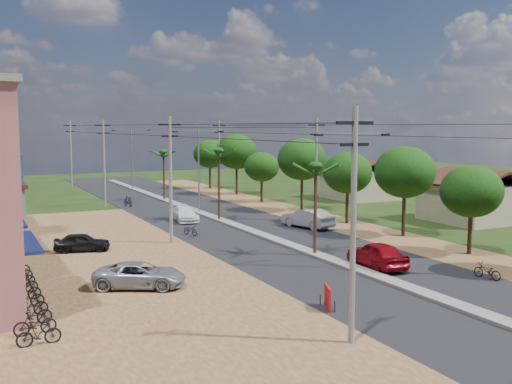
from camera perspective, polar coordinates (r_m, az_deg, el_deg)
ground at (r=35.62m, az=9.02°, el=-7.24°), size 160.00×160.00×0.00m
road at (r=48.40m, az=-1.25°, el=-3.56°), size 12.00×110.00×0.04m
median at (r=51.09m, az=-2.67°, el=-2.97°), size 1.00×90.00×0.18m
dirt_lot_west at (r=37.55m, az=-17.88°, el=-6.74°), size 18.00×46.00×0.04m
dirt_shoulder_east at (r=52.49m, az=7.21°, el=-2.84°), size 5.00×90.00×0.03m
house_east_near at (r=55.69m, az=20.07°, el=-0.18°), size 7.60×7.50×4.60m
house_east_far at (r=69.89m, az=9.97°, el=1.33°), size 7.60×7.50×4.60m
tree_east_b at (r=40.95m, az=19.83°, el=0.06°), size 4.00×4.00×5.83m
tree_east_c at (r=46.26m, az=13.99°, el=1.85°), size 4.60×4.60×6.83m
tree_east_d at (r=51.66m, az=8.72°, el=1.82°), size 4.20×4.20×6.13m
tree_east_e at (r=58.44m, az=4.41°, el=3.12°), size 4.80×4.80×7.14m
tree_east_f at (r=65.34m, az=0.54°, el=2.41°), size 3.80×3.80×5.52m
tree_east_g at (r=72.75m, az=-1.87°, el=3.86°), size 5.00×5.00×7.38m
tree_east_h at (r=80.02m, az=-4.42°, el=3.63°), size 4.40×4.40×6.52m
palm_median_near at (r=38.08m, az=5.70°, el=2.11°), size 2.00×2.00×6.15m
palm_median_mid at (r=52.32m, az=-3.57°, el=3.65°), size 2.00×2.00×6.55m
palm_median_far at (r=67.40m, az=-8.80°, el=3.62°), size 2.00×2.00×5.85m
streetlight_near at (r=34.82m, az=9.15°, el=0.44°), size 5.10×0.18×8.00m
streetlight_mid at (r=57.03m, az=-5.49°, el=2.72°), size 5.10×0.18×8.00m
streetlight_far at (r=80.88m, az=-11.75°, el=3.65°), size 5.10×0.18×8.00m
utility_pole_w_a at (r=22.72m, az=9.25°, el=-2.71°), size 1.60×0.24×9.00m
utility_pole_w_b at (r=42.48m, az=-8.15°, el=1.45°), size 1.60×0.24×9.00m
utility_pole_w_c at (r=63.73m, az=-14.28°, el=2.90°), size 1.60×0.24×9.00m
utility_pole_w_d at (r=84.37m, az=-17.22°, el=3.58°), size 1.60×0.24×9.00m
utility_pole_e_b at (r=52.25m, az=5.76°, el=2.37°), size 1.60×0.24×9.00m
utility_pole_e_c at (r=71.86m, az=-3.54°, el=3.44°), size 1.60×0.24×9.00m
car_red_near at (r=35.95m, az=11.44°, el=-5.90°), size 2.14×4.65×1.55m
car_silver_mid at (r=49.04m, az=4.93°, el=-2.55°), size 2.75×5.00×1.56m
car_white_far at (r=52.64m, az=-6.85°, el=-2.13°), size 2.10×4.50×1.27m
car_parked_silver at (r=31.53m, az=-11.01°, el=-7.84°), size 5.15×4.05×1.30m
car_parked_dark at (r=41.37m, az=-16.23°, el=-4.66°), size 3.86×2.32×1.23m
moto_rider_east at (r=35.01m, az=21.15°, el=-7.10°), size 0.78×1.72×0.87m
moto_rider_west_a at (r=45.89m, az=-6.27°, el=-3.65°), size 1.00×1.63×0.81m
moto_rider_west_b at (r=63.03m, az=-12.10°, el=-0.92°), size 0.85×1.92×1.11m
roadside_sign at (r=27.69m, az=6.82°, el=-9.98°), size 0.61×1.24×1.10m
parked_scooter_row at (r=30.18m, az=-21.20°, el=-9.09°), size 1.68×12.25×1.00m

